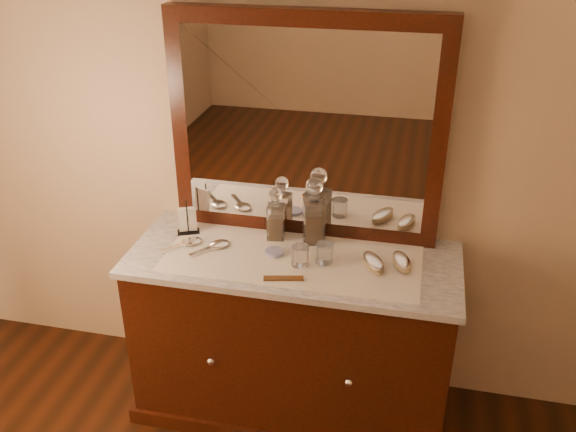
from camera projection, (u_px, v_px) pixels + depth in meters
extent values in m
plane|color=tan|center=(308.00, 114.00, 2.70)|extent=(4.50, 4.50, 0.00)
cube|color=black|center=(293.00, 338.00, 2.90)|extent=(1.40, 0.55, 0.82)
cube|color=black|center=(292.00, 397.00, 3.07)|extent=(1.46, 0.59, 0.08)
sphere|color=silver|center=(211.00, 361.00, 2.69)|extent=(0.04, 0.04, 0.04)
sphere|color=silver|center=(349.00, 382.00, 2.57)|extent=(0.04, 0.04, 0.04)
cube|color=white|center=(293.00, 260.00, 2.70)|extent=(1.44, 0.59, 0.03)
cube|color=black|center=(306.00, 129.00, 2.68)|extent=(1.20, 0.08, 1.00)
cube|color=white|center=(304.00, 131.00, 2.65)|extent=(1.06, 0.01, 0.86)
cube|color=silver|center=(292.00, 259.00, 2.68)|extent=(1.10, 0.45, 0.00)
cylinder|color=white|center=(275.00, 252.00, 2.71)|extent=(0.09, 0.09, 0.01)
cube|color=brown|center=(283.00, 278.00, 2.53)|extent=(0.17, 0.07, 0.01)
cube|color=black|center=(189.00, 232.00, 2.88)|extent=(0.12, 0.10, 0.01)
cylinder|color=black|center=(188.00, 221.00, 2.82)|extent=(0.01, 0.01, 0.15)
cylinder|color=black|center=(187.00, 215.00, 2.88)|extent=(0.01, 0.01, 0.15)
cube|color=white|center=(187.00, 219.00, 2.85)|extent=(0.09, 0.07, 0.12)
cube|color=brown|center=(276.00, 227.00, 2.81)|extent=(0.07, 0.07, 0.11)
cube|color=white|center=(276.00, 222.00, 2.80)|extent=(0.09, 0.09, 0.16)
cylinder|color=white|center=(276.00, 203.00, 2.76)|extent=(0.04, 0.04, 0.03)
sphere|color=white|center=(276.00, 194.00, 2.74)|extent=(0.07, 0.07, 0.06)
cube|color=brown|center=(313.00, 227.00, 2.78)|extent=(0.10, 0.10, 0.14)
cube|color=white|center=(314.00, 221.00, 2.76)|extent=(0.12, 0.12, 0.20)
cylinder|color=white|center=(314.00, 198.00, 2.71)|extent=(0.05, 0.05, 0.03)
sphere|color=white|center=(314.00, 186.00, 2.68)|extent=(0.10, 0.10, 0.08)
ellipsoid|color=tan|center=(373.00, 265.00, 2.60)|extent=(0.14, 0.18, 0.02)
ellipsoid|color=silver|center=(374.00, 261.00, 2.59)|extent=(0.14, 0.18, 0.02)
ellipsoid|color=tan|center=(401.00, 264.00, 2.61)|extent=(0.11, 0.16, 0.02)
ellipsoid|color=silver|center=(402.00, 260.00, 2.61)|extent=(0.11, 0.16, 0.02)
ellipsoid|color=silver|center=(192.00, 241.00, 2.79)|extent=(0.12, 0.12, 0.02)
cube|color=silver|center=(174.00, 248.00, 2.74)|extent=(0.10, 0.11, 0.01)
ellipsoid|color=silver|center=(219.00, 244.00, 2.76)|extent=(0.12, 0.13, 0.02)
cube|color=silver|center=(202.00, 251.00, 2.72)|extent=(0.10, 0.11, 0.01)
cylinder|color=white|center=(300.00, 256.00, 2.61)|extent=(0.08, 0.08, 0.09)
cylinder|color=white|center=(324.00, 253.00, 2.63)|extent=(0.08, 0.08, 0.09)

